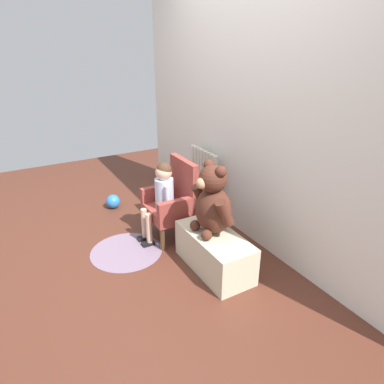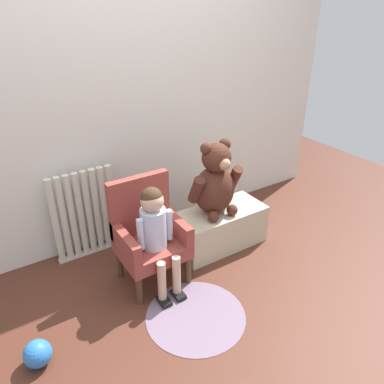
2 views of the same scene
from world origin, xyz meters
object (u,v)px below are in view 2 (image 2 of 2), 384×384
at_px(child_armchair, 148,233).
at_px(large_teddy_bear, 215,182).
at_px(low_bench, 220,228).
at_px(floor_rug, 196,316).
at_px(toy_ball, 38,354).
at_px(child_figure, 155,225).
at_px(radiator, 85,215).

relative_size(child_armchair, large_teddy_bear, 1.28).
height_order(low_bench, large_teddy_bear, large_teddy_bear).
bearing_deg(floor_rug, toy_ball, 168.91).
height_order(large_teddy_bear, toy_ball, large_teddy_bear).
bearing_deg(child_figure, floor_rug, -81.76).
distance_m(radiator, large_teddy_bear, 1.01).
bearing_deg(toy_ball, child_figure, 14.08).
xyz_separation_m(large_teddy_bear, floor_rug, (-0.54, -0.56, -0.57)).
bearing_deg(child_armchair, low_bench, 3.35).
height_order(floor_rug, toy_ball, toy_ball).
distance_m(floor_rug, toy_ball, 0.94).
height_order(low_bench, toy_ball, low_bench).
bearing_deg(low_bench, child_figure, -166.61).
bearing_deg(toy_ball, floor_rug, -11.09).
xyz_separation_m(radiator, floor_rug, (0.34, -1.01, -0.34)).
xyz_separation_m(child_armchair, child_figure, (0.00, -0.12, 0.13)).
relative_size(child_figure, floor_rug, 1.18).
distance_m(radiator, toy_ball, 1.05).
bearing_deg(child_armchair, large_teddy_bear, 4.61).
bearing_deg(low_bench, large_teddy_bear, 169.63).
bearing_deg(floor_rug, child_figure, 98.24).
relative_size(low_bench, floor_rug, 1.13).
bearing_deg(toy_ball, child_armchair, 21.11).
distance_m(low_bench, toy_ball, 1.55).
xyz_separation_m(low_bench, large_teddy_bear, (-0.05, 0.01, 0.42)).
relative_size(radiator, low_bench, 0.97).
xyz_separation_m(low_bench, floor_rug, (-0.59, -0.55, -0.16)).
bearing_deg(child_armchair, toy_ball, -158.89).
distance_m(child_armchair, low_bench, 0.68).
bearing_deg(radiator, floor_rug, -71.60).
bearing_deg(child_armchair, floor_rug, -83.62).
height_order(radiator, child_figure, child_figure).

